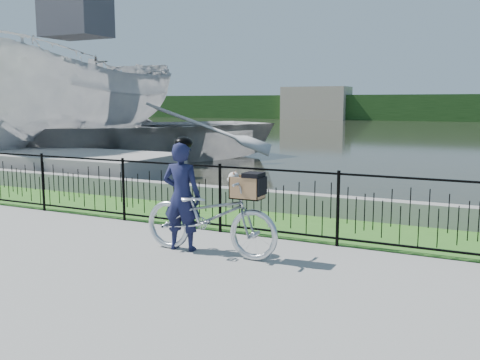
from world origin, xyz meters
The scene contains 12 objects.
ground centered at (0.00, 0.00, 0.00)m, with size 120.00×120.00×0.00m, color gray.
grass_strip centered at (0.00, 2.60, 0.00)m, with size 60.00×2.00×0.01m, color #346C22.
water centered at (0.00, 33.00, 0.00)m, with size 120.00×120.00×0.00m, color black.
quay_wall centered at (0.00, 3.60, 0.20)m, with size 60.00×0.30×0.40m, color gray.
fence centered at (0.00, 1.60, 0.58)m, with size 14.00×0.06×1.15m, color black, non-canonical shape.
far_treeline centered at (0.00, 60.00, 1.50)m, with size 120.00×6.00×3.00m, color #204319.
far_building_left centered at (-18.00, 58.00, 2.00)m, with size 8.00×4.00×4.00m, color #AA9D88.
dock centered at (-10.00, 5.50, 0.35)m, with size 10.00×3.00×0.70m, color gray.
bicycle_rig centered at (-0.50, 0.40, 0.56)m, with size 2.10×0.73×1.23m.
cyclist centered at (-0.99, 0.41, 0.82)m, with size 0.62×0.45×1.66m.
boat_near centered at (-10.77, 8.92, 2.21)m, with size 4.90×11.23×6.03m.
boat_far centered at (-9.01, 10.02, 1.07)m, with size 11.53×12.62×2.14m.
Camera 1 is at (3.16, -6.06, 2.15)m, focal length 40.00 mm.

